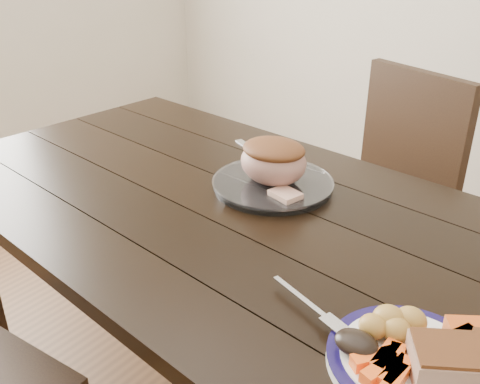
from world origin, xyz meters
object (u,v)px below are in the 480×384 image
Objects in this scene: chair_far at (384,191)px; pork_slice at (448,363)px; serving_platter at (273,185)px; carving_knife at (275,163)px; roast_joint at (273,162)px; dining_table at (220,231)px; dinner_plate at (409,362)px; fork at (312,307)px.

chair_far is 1.15m from pork_slice.
chair_far is 3.08× the size of serving_platter.
roast_joint is at bearing -34.64° from carving_knife.
dining_table is at bearing -118.92° from serving_platter.
carving_knife is at bearing 121.87° from serving_platter.
roast_joint is 0.57× the size of carving_knife.
dining_table is at bearing 98.11° from chair_far.
pork_slice reaches higher than dinner_plate.
dinner_plate is at bearing -16.73° from carving_knife.
dining_table is 5.53× the size of serving_platter.
dinner_plate is 0.78m from carving_knife.
fork is (-0.23, 0.01, -0.02)m from pork_slice.
chair_far is at bearing 123.45° from fork.
dining_table is 0.65m from dinner_plate.
serving_platter is at bearing 102.53° from chair_far.
dinner_plate is at bearing 175.24° from pork_slice.
chair_far reaches higher than serving_platter.
serving_platter is 0.50m from fork.
serving_platter is (0.07, 0.13, 0.10)m from dining_table.
serving_platter is 0.06m from roast_joint.
serving_platter is (-0.06, -0.61, 0.23)m from chair_far.
roast_joint is (-0.52, 0.38, 0.07)m from dinner_plate.
dinner_plate is at bearing 133.25° from chair_far.
roast_joint is (-0.34, 0.37, 0.05)m from fork.
pork_slice is 0.83m from carving_knife.
roast_joint is at bearing 143.82° from dinner_plate.
fork is at bearing 177.19° from dinner_plate.
serving_platter is 0.69m from pork_slice.
carving_knife is at bearing 92.18° from chair_far.
dinner_plate is 0.83× the size of carving_knife.
chair_far is 1.11m from dinner_plate.
carving_knife is (-0.65, 0.51, -0.04)m from pork_slice.
fork is at bearing -30.52° from dining_table.
dinner_plate is at bearing -23.11° from dining_table.
pork_slice reaches higher than carving_knife.
roast_joint is 0.16m from carving_knife.
chair_far reaches higher than carving_knife.
carving_knife is at bearing 91.58° from dining_table.
serving_platter is 2.85× the size of pork_slice.
pork_slice is at bearing -4.76° from dinner_plate.
carving_knife is at bearing 142.04° from pork_slice.
pork_slice is (0.65, -0.26, 0.14)m from dining_table.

